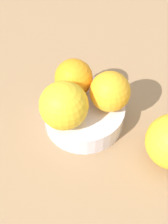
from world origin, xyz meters
TOP-DOWN VIEW (x-y plane):
  - ground_plane at (0.00, 0.00)cm, footprint 110.00×110.00cm
  - fruit_bowl at (0.00, 0.00)cm, footprint 13.38×13.38cm
  - orange_in_bowl_0 at (0.39, -3.72)cm, footprint 6.17×6.17cm
  - orange_in_bowl_1 at (-3.76, 1.45)cm, footprint 6.40×6.40cm
  - orange_in_bowl_2 at (3.89, 1.15)cm, footprint 7.42×7.42cm

SIDE VIEW (x-z plane):
  - ground_plane at x=0.00cm, z-range -2.00..0.00cm
  - fruit_bowl at x=0.00cm, z-range -0.10..3.84cm
  - orange_in_bowl_0 at x=0.39cm, z-range 3.94..10.12cm
  - orange_in_bowl_1 at x=-3.76cm, z-range 3.94..10.34cm
  - orange_in_bowl_2 at x=3.89cm, z-range 3.94..11.37cm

